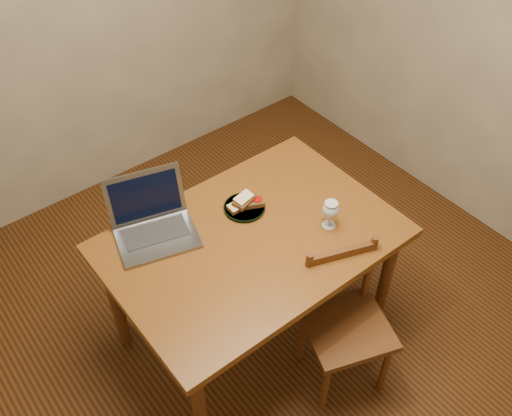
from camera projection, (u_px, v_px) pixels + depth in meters
floor at (262, 323)px, 3.14m from camera, size 3.20×3.20×0.02m
right_wall at (506, 14)px, 2.95m from camera, size 0.02×3.20×2.60m
table at (252, 250)px, 2.64m from camera, size 1.30×0.90×0.74m
chair at (346, 318)px, 2.62m from camera, size 0.48×0.47×0.41m
plate at (245, 208)px, 2.71m from camera, size 0.20×0.20×0.02m
sandwich_cheese at (238, 206)px, 2.68m from camera, size 0.10×0.06×0.03m
sandwich_tomato at (252, 201)px, 2.70m from camera, size 0.13×0.11×0.03m
sandwich_top at (244, 200)px, 2.68m from camera, size 0.12×0.09×0.03m
milk_glass at (330, 214)px, 2.58m from camera, size 0.08×0.08×0.15m
laptop at (152, 218)px, 2.57m from camera, size 0.43×0.41×0.26m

